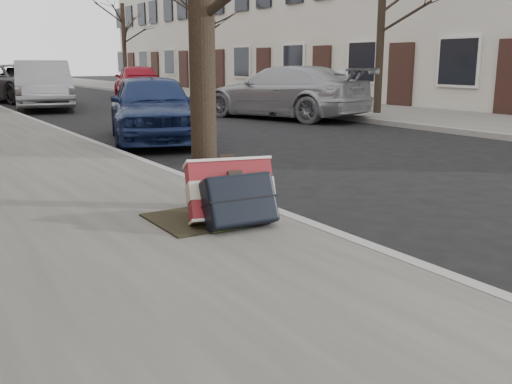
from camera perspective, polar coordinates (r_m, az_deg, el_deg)
ground at (r=5.53m, az=19.49°, el=-3.59°), size 120.00×120.00×0.00m
far_sidewalk at (r=21.88m, az=0.81°, el=9.11°), size 4.00×70.00×0.12m
house_far at (r=26.00m, az=9.90°, el=17.33°), size 6.70×40.00×7.20m
dirt_patch at (r=5.13m, az=-5.49°, el=-2.65°), size 0.85×0.85×0.02m
suitcase_red at (r=4.95m, az=-2.59°, el=0.12°), size 0.81×0.59×0.57m
suitcase_navy at (r=4.79m, az=-1.66°, el=-0.83°), size 0.64×0.41×0.48m
car_near_front at (r=11.17m, az=-10.31°, el=8.34°), size 2.63×4.12×1.30m
car_near_mid at (r=19.99m, az=-20.53°, el=10.01°), size 2.51×4.94×1.55m
car_near_back at (r=24.03m, az=-22.69°, el=10.01°), size 3.85×5.54×1.41m
car_far_front at (r=15.59m, az=2.76°, el=9.94°), size 3.36×5.20×1.40m
car_far_back at (r=24.88m, az=-11.81°, el=10.82°), size 2.72×4.50×1.43m
tree_far_a at (r=16.35m, az=12.46°, el=17.24°), size 0.21×0.21×5.40m
tree_far_b at (r=25.63m, az=-6.36°, el=14.85°), size 0.21×0.21×4.59m
tree_far_c at (r=33.42m, az=-13.04°, el=14.06°), size 0.23×0.23×4.50m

